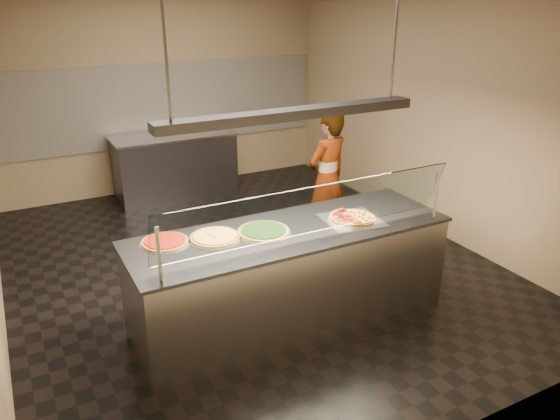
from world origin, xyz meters
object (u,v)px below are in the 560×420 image
pizza_tomato (165,242)px  worker (327,178)px  pizza_spatula (218,236)px  pizza_spinach (263,231)px  sneeze_guard (311,211)px  serving_counter (290,276)px  prep_table (175,165)px  half_pizza_pepperoni (343,218)px  half_pizza_sausage (361,215)px  heat_lamp_housing (291,114)px  perforated_tray (352,219)px  pizza_cheese (215,237)px

pizza_tomato → worker: size_ratio=0.26×
pizza_spatula → worker: 2.29m
pizza_spinach → pizza_spatula: (-0.39, 0.06, 0.01)m
sneeze_guard → pizza_tomato: sneeze_guard is taller
serving_counter → prep_table: 3.78m
half_pizza_pepperoni → half_pizza_sausage: half_pizza_pepperoni is taller
serving_counter → sneeze_guard: 0.83m
serving_counter → heat_lamp_housing: size_ratio=1.26×
perforated_tray → pizza_tomato: pizza_tomato is taller
heat_lamp_housing → half_pizza_pepperoni: bearing=-8.8°
pizza_tomato → prep_table: 3.76m
pizza_spatula → worker: worker is taller
pizza_spinach → prep_table: (0.36, 3.73, -0.48)m
pizza_spinach → worker: 2.01m
serving_counter → heat_lamp_housing: (0.00, 0.00, 1.48)m
pizza_spatula → heat_lamp_housing: heat_lamp_housing is taller
half_pizza_pepperoni → pizza_spinach: 0.75m
half_pizza_pepperoni → perforated_tray: bearing=-1.0°
pizza_spatula → worker: (1.90, 1.27, -0.15)m
serving_counter → worker: bearing=47.6°
serving_counter → pizza_spinach: size_ratio=6.08×
pizza_cheese → pizza_spatula: pizza_spatula is taller
half_pizza_sausage → prep_table: bearing=98.6°
sneeze_guard → heat_lamp_housing: heat_lamp_housing is taller
sneeze_guard → pizza_spinach: (-0.24, 0.39, -0.28)m
half_pizza_pepperoni → half_pizza_sausage: (0.20, -0.00, -0.01)m
pizza_tomato → pizza_spatula: size_ratio=1.82×
pizza_cheese → heat_lamp_housing: size_ratio=0.20×
half_pizza_sausage → worker: bearing=69.0°
half_pizza_pepperoni → worker: size_ratio=0.27×
serving_counter → prep_table: bearing=88.3°
serving_counter → pizza_spinach: pizza_spinach is taller
half_pizza_sausage → serving_counter: bearing=173.5°
prep_table → worker: size_ratio=1.10×
prep_table → heat_lamp_housing: heat_lamp_housing is taller
perforated_tray → half_pizza_sausage: 0.10m
pizza_spatula → half_pizza_pepperoni: bearing=-9.3°
serving_counter → prep_table: (0.11, 3.78, 0.00)m
perforated_tray → pizza_spinach: size_ratio=1.18×
perforated_tray → pizza_cheese: bearing=170.3°
serving_counter → pizza_cheese: bearing=168.4°
pizza_tomato → pizza_spinach: bearing=-13.2°
serving_counter → sneeze_guard: (0.00, -0.34, 0.76)m
pizza_spinach → half_pizza_sausage: bearing=-7.6°
serving_counter → worker: (1.26, 1.38, 0.34)m
sneeze_guard → pizza_tomato: bearing=151.3°
pizza_spinach → worker: size_ratio=0.30×
pizza_spatula → heat_lamp_housing: (0.64, -0.11, 0.99)m
serving_counter → heat_lamp_housing: heat_lamp_housing is taller
heat_lamp_housing → pizza_cheese: bearing=168.4°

